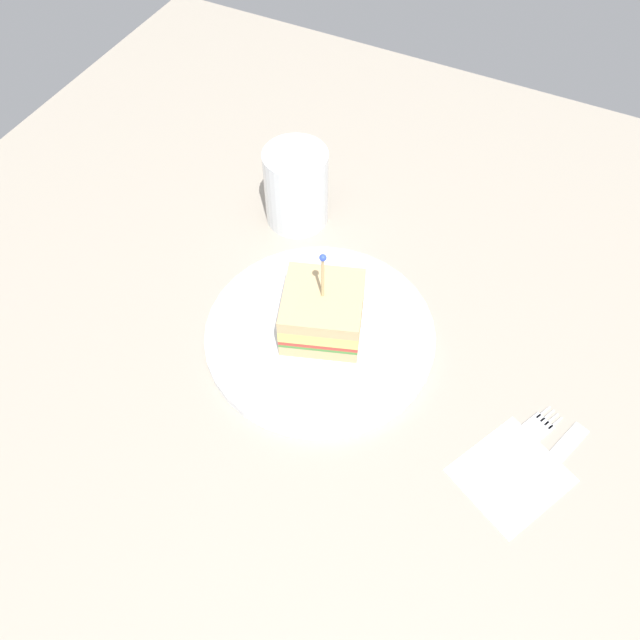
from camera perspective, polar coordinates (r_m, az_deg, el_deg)
ground_plane at (r=71.33cm, az=-0.00°, el=-1.93°), size 106.27×106.27×2.00cm
plate at (r=70.10cm, az=-0.00°, el=-1.22°), size 24.06×24.06×1.01cm
sandwich_half_center at (r=67.79cm, az=0.42°, el=0.62°), size 10.15×10.22×11.20cm
drink_glass at (r=79.13cm, az=-2.02°, el=11.08°), size 7.42×7.42×9.58cm
napkin at (r=65.14cm, az=15.95°, el=-12.60°), size 11.50×11.91×0.15cm
fork at (r=67.10cm, az=17.00°, el=-9.58°), size 6.26×11.21×0.35cm
knife at (r=66.54cm, az=18.94°, el=-11.54°), size 5.29×12.46×0.35cm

